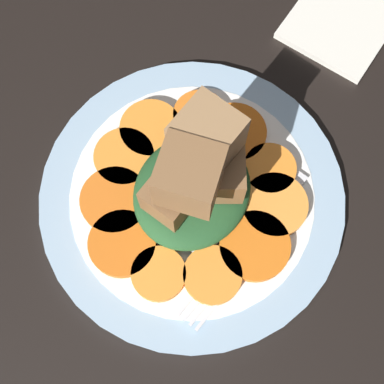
# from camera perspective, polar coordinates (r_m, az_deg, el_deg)

# --- Properties ---
(table_slab) EXTENTS (1.20, 1.20, 0.02)m
(table_slab) POSITION_cam_1_polar(r_m,az_deg,el_deg) (0.52, 0.00, -1.07)
(table_slab) COLOR black
(table_slab) RESTS_ON ground
(plate) EXTENTS (0.29, 0.29, 0.01)m
(plate) POSITION_cam_1_polar(r_m,az_deg,el_deg) (0.50, 0.00, -0.56)
(plate) COLOR #99B7D1
(plate) RESTS_ON table_slab
(carrot_slice_0) EXTENTS (0.06, 0.06, 0.01)m
(carrot_slice_0) POSITION_cam_1_polar(r_m,az_deg,el_deg) (0.49, 8.79, -1.40)
(carrot_slice_0) COLOR #F99438
(carrot_slice_0) RESTS_ON plate
(carrot_slice_1) EXTENTS (0.05, 0.05, 0.01)m
(carrot_slice_1) POSITION_cam_1_polar(r_m,az_deg,el_deg) (0.50, 8.25, 2.42)
(carrot_slice_1) COLOR orange
(carrot_slice_1) RESTS_ON plate
(carrot_slice_2) EXTENTS (0.06, 0.06, 0.01)m
(carrot_slice_2) POSITION_cam_1_polar(r_m,az_deg,el_deg) (0.51, 4.55, 6.29)
(carrot_slice_2) COLOR #D66115
(carrot_slice_2) RESTS_ON plate
(carrot_slice_3) EXTENTS (0.05, 0.05, 0.01)m
(carrot_slice_3) POSITION_cam_1_polar(r_m,az_deg,el_deg) (0.52, 0.83, 8.12)
(carrot_slice_3) COLOR orange
(carrot_slice_3) RESTS_ON plate
(carrot_slice_4) EXTENTS (0.06, 0.06, 0.01)m
(carrot_slice_4) POSITION_cam_1_polar(r_m,az_deg,el_deg) (0.52, -4.43, 6.72)
(carrot_slice_4) COLOR orange
(carrot_slice_4) RESTS_ON plate
(carrot_slice_5) EXTENTS (0.06, 0.06, 0.01)m
(carrot_slice_5) POSITION_cam_1_polar(r_m,az_deg,el_deg) (0.51, -7.22, 3.68)
(carrot_slice_5) COLOR orange
(carrot_slice_5) RESTS_ON plate
(carrot_slice_6) EXTENTS (0.06, 0.06, 0.01)m
(carrot_slice_6) POSITION_cam_1_polar(r_m,az_deg,el_deg) (0.49, -8.25, -0.89)
(carrot_slice_6) COLOR orange
(carrot_slice_6) RESTS_ON plate
(carrot_slice_7) EXTENTS (0.06, 0.06, 0.01)m
(carrot_slice_7) POSITION_cam_1_polar(r_m,az_deg,el_deg) (0.48, -7.45, -5.49)
(carrot_slice_7) COLOR orange
(carrot_slice_7) RESTS_ON plate
(carrot_slice_8) EXTENTS (0.05, 0.05, 0.01)m
(carrot_slice_8) POSITION_cam_1_polar(r_m,az_deg,el_deg) (0.47, -3.57, -8.72)
(carrot_slice_8) COLOR orange
(carrot_slice_8) RESTS_ON plate
(carrot_slice_9) EXTENTS (0.05, 0.05, 0.01)m
(carrot_slice_9) POSITION_cam_1_polar(r_m,az_deg,el_deg) (0.47, 2.20, -8.85)
(carrot_slice_9) COLOR orange
(carrot_slice_9) RESTS_ON plate
(carrot_slice_10) EXTENTS (0.06, 0.06, 0.01)m
(carrot_slice_10) POSITION_cam_1_polar(r_m,az_deg,el_deg) (0.48, 6.70, -5.75)
(carrot_slice_10) COLOR orange
(carrot_slice_10) RESTS_ON plate
(center_pile) EXTENTS (0.11, 0.10, 0.12)m
(center_pile) POSITION_cam_1_polar(r_m,az_deg,el_deg) (0.45, 0.25, 1.31)
(center_pile) COLOR #235128
(center_pile) RESTS_ON plate
(fork) EXTENTS (0.17, 0.03, 0.00)m
(fork) POSITION_cam_1_polar(r_m,az_deg,el_deg) (0.48, 5.60, -6.12)
(fork) COLOR silver
(fork) RESTS_ON plate
(napkin) EXTENTS (0.17, 0.10, 0.01)m
(napkin) POSITION_cam_1_polar(r_m,az_deg,el_deg) (0.63, 16.92, 18.79)
(napkin) COLOR silver
(napkin) RESTS_ON table_slab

